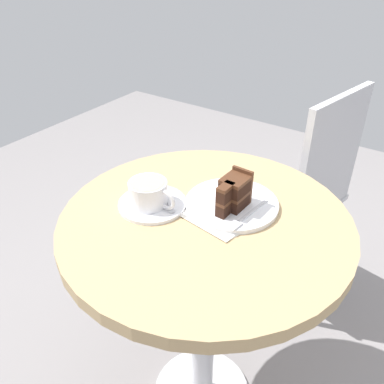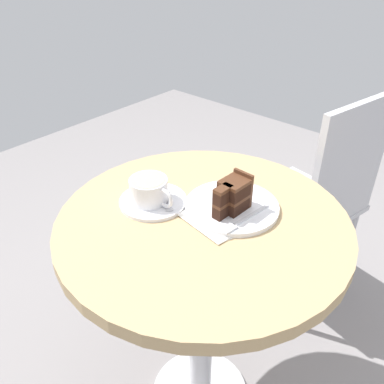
# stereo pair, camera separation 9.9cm
# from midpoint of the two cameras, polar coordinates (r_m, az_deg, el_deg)

# --- Properties ---
(cafe_table) EXTENTS (0.70, 0.70, 0.74)m
(cafe_table) POSITION_cam_midpoint_polar(r_m,az_deg,el_deg) (1.05, -0.94, -9.29)
(cafe_table) COLOR tan
(cafe_table) RESTS_ON ground
(saucer) EXTENTS (0.17, 0.17, 0.01)m
(saucer) POSITION_cam_midpoint_polar(r_m,az_deg,el_deg) (1.02, -8.34, -1.73)
(saucer) COLOR white
(saucer) RESTS_ON cafe_table
(coffee_cup) EXTENTS (0.13, 0.09, 0.06)m
(coffee_cup) POSITION_cam_midpoint_polar(r_m,az_deg,el_deg) (0.99, -8.92, -0.19)
(coffee_cup) COLOR white
(coffee_cup) RESTS_ON saucer
(teaspoon) EXTENTS (0.08, 0.07, 0.00)m
(teaspoon) POSITION_cam_midpoint_polar(r_m,az_deg,el_deg) (1.00, -6.04, -1.85)
(teaspoon) COLOR silver
(teaspoon) RESTS_ON saucer
(cake_plate) EXTENTS (0.23, 0.23, 0.01)m
(cake_plate) POSITION_cam_midpoint_polar(r_m,az_deg,el_deg) (1.00, 2.80, -1.76)
(cake_plate) COLOR white
(cake_plate) RESTS_ON cafe_table
(cake_slice) EXTENTS (0.06, 0.10, 0.09)m
(cake_slice) POSITION_cam_midpoint_polar(r_m,az_deg,el_deg) (0.96, 2.98, -0.18)
(cake_slice) COLOR black
(cake_slice) RESTS_ON cake_plate
(fork) EXTENTS (0.03, 0.16, 0.00)m
(fork) POSITION_cam_midpoint_polar(r_m,az_deg,el_deg) (0.94, 4.35, -3.74)
(fork) COLOR silver
(fork) RESTS_ON cake_plate
(napkin) EXTENTS (0.20, 0.20, 0.00)m
(napkin) POSITION_cam_midpoint_polar(r_m,az_deg,el_deg) (0.98, 1.81, -3.10)
(napkin) COLOR silver
(napkin) RESTS_ON cafe_table
(cafe_chair) EXTENTS (0.45, 0.45, 0.89)m
(cafe_chair) POSITION_cam_midpoint_polar(r_m,az_deg,el_deg) (1.54, 13.52, 0.89)
(cafe_chair) COLOR #BCBCC1
(cafe_chair) RESTS_ON ground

